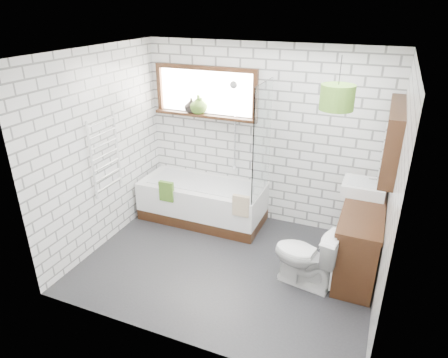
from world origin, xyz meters
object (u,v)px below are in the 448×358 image
at_px(bathtub, 203,201).
at_px(vanity, 360,237).
at_px(pendant, 337,97).
at_px(basin, 364,188).
at_px(toilet, 305,256).

relative_size(bathtub, vanity, 1.24).
bearing_deg(bathtub, vanity, -8.57).
bearing_deg(vanity, pendant, -144.81).
height_order(bathtub, basin, basin).
bearing_deg(bathtub, pendant, -19.27).
bearing_deg(toilet, bathtub, -108.40).
xyz_separation_m(vanity, basin, (-0.06, 0.36, 0.48)).
bearing_deg(vanity, basin, 99.40).
relative_size(toilet, pendant, 2.18).
height_order(vanity, toilet, vanity).
xyz_separation_m(basin, toilet, (-0.47, -0.93, -0.52)).
xyz_separation_m(bathtub, pendant, (1.81, -0.63, 1.81)).
bearing_deg(vanity, toilet, -132.87).
xyz_separation_m(toilet, pendant, (0.11, 0.27, 1.73)).
distance_m(bathtub, basin, 2.25).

